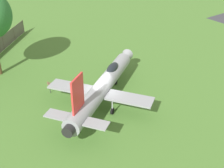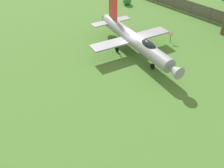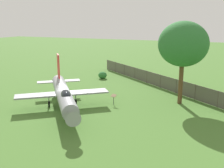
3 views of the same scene
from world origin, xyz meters
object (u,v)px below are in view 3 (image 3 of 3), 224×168
(shrub_near_fence, at_px, (103,75))
(info_plaque, at_px, (114,97))
(display_jet, at_px, (63,94))
(shade_tree, at_px, (183,44))

(shrub_near_fence, distance_m, info_plaque, 13.47)
(display_jet, xyz_separation_m, shade_tree, (10.38, 7.22, 4.78))
(display_jet, xyz_separation_m, shrub_near_fence, (-3.15, 15.31, -1.18))
(shade_tree, height_order, shrub_near_fence, shade_tree)
(display_jet, xyz_separation_m, info_plaque, (3.87, 3.81, -0.88))
(display_jet, height_order, info_plaque, display_jet)
(shade_tree, bearing_deg, display_jet, -145.17)
(display_jet, bearing_deg, shade_tree, 84.62)
(display_jet, distance_m, shade_tree, 13.52)
(shrub_near_fence, bearing_deg, shade_tree, -30.85)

